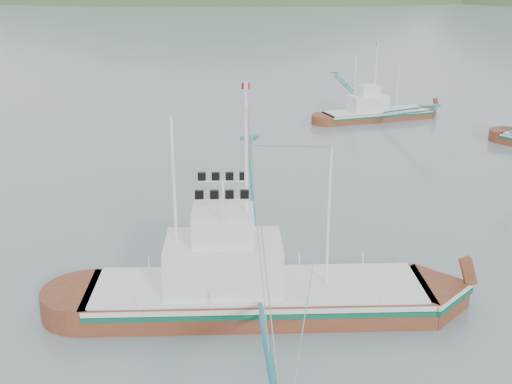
% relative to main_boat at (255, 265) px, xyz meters
% --- Properties ---
extents(ground, '(1200.00, 1200.00, 0.00)m').
position_rel_main_boat_xyz_m(ground, '(-2.65, 1.13, -2.33)').
color(ground, slate).
rests_on(ground, ground).
extents(main_boat, '(16.00, 27.01, 11.44)m').
position_rel_main_boat_xyz_m(main_boat, '(0.00, 0.00, 0.00)').
color(main_boat, maroon).
rests_on(main_boat, ground).
extents(bg_boat_far, '(16.57, 18.38, 8.56)m').
position_rel_main_boat_xyz_m(bg_boat_far, '(-2.36, 42.55, -0.50)').
color(bg_boat_far, maroon).
rests_on(bg_boat_far, ground).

